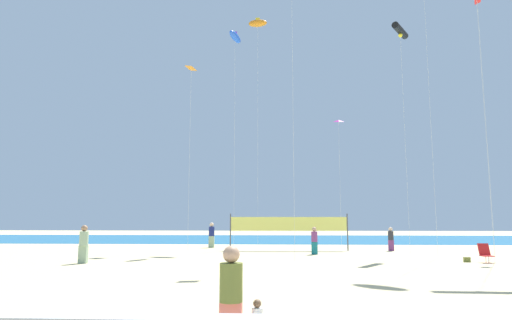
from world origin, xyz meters
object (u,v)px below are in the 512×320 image
kite_orange_diamond (192,69)px  mother_figure (231,294)px  beachgoer_sage_shirt (84,243)px  kite_magenta_diamond (339,122)px  kite_orange_inflatable (258,24)px  beach_handbag (467,260)px  beachgoer_charcoal_shirt (391,238)px  beachgoer_plum_shirt (314,240)px  kite_blue_inflatable (235,37)px  kite_black_tube (400,31)px  kite_red_diamond (478,14)px  beachgoer_navy_shirt (212,234)px  folding_beach_chair (485,253)px  volleyball_net (289,225)px

kite_orange_diamond → mother_figure: bearing=-76.5°
beachgoer_sage_shirt → kite_magenta_diamond: 20.44m
kite_orange_inflatable → beachgoer_sage_shirt: bearing=-121.7°
beach_handbag → kite_magenta_diamond: 15.06m
beachgoer_charcoal_shirt → beachgoer_sage_shirt: size_ratio=0.86×
beachgoer_plum_shirt → beach_handbag: bearing=106.2°
kite_blue_inflatable → kite_orange_inflatable: kite_orange_inflatable is taller
mother_figure → kite_black_tube: size_ratio=0.11×
kite_orange_diamond → kite_magenta_diamond: size_ratio=1.34×
beachgoer_plum_shirt → kite_orange_inflatable: bearing=-103.1°
beachgoer_charcoal_shirt → kite_blue_inflatable: bearing=84.3°
beachgoer_plum_shirt → kite_black_tube: kite_black_tube is taller
kite_orange_inflatable → kite_magenta_diamond: kite_orange_inflatable is taller
kite_orange_diamond → kite_magenta_diamond: 11.67m
beachgoer_sage_shirt → kite_orange_inflatable: (7.57, 12.27, 16.32)m
beachgoer_plum_shirt → kite_red_diamond: bearing=147.7°
beachgoer_navy_shirt → folding_beach_chair: size_ratio=2.02×
kite_red_diamond → kite_magenta_diamond: (-8.67, 4.79, -6.12)m
beachgoer_plum_shirt → beachgoer_charcoal_shirt: bearing=168.3°
beachgoer_navy_shirt → kite_blue_inflatable: 14.25m
beachgoer_navy_shirt → volleyball_net: size_ratio=0.23×
beachgoer_charcoal_shirt → kite_magenta_diamond: size_ratio=0.16×
kite_magenta_diamond → kite_blue_inflatable: bearing=-157.1°
kite_blue_inflatable → kite_magenta_diamond: kite_blue_inflatable is taller
beachgoer_charcoal_shirt → beachgoer_navy_shirt: 12.42m
beachgoer_navy_shirt → beach_handbag: (13.91, -9.96, -0.84)m
beachgoer_navy_shirt → kite_red_diamond: size_ratio=0.11×
kite_red_diamond → kite_orange_diamond: 19.60m
kite_magenta_diamond → beachgoer_charcoal_shirt: bearing=-54.4°
beach_handbag → kite_orange_inflatable: 22.83m
volleyball_net → kite_red_diamond: kite_red_diamond is taller
mother_figure → kite_blue_inflatable: size_ratio=0.11×
mother_figure → beachgoer_navy_shirt: size_ratio=0.91×
beachgoer_navy_shirt → kite_orange_inflatable: 16.66m
kite_black_tube → kite_magenta_diamond: (-3.36, 5.51, -4.75)m
kite_blue_inflatable → kite_orange_inflatable: bearing=63.1°
volleyball_net → kite_blue_inflatable: size_ratio=0.50×
beachgoer_navy_shirt → volleyball_net: volleyball_net is taller
beach_handbag → kite_black_tube: size_ratio=0.02×
beachgoer_plum_shirt → kite_orange_diamond: kite_orange_diamond is taller
folding_beach_chair → kite_blue_inflatable: kite_blue_inflatable is taller
kite_orange_inflatable → kite_orange_diamond: (-4.51, -3.21, -4.74)m
beachgoer_sage_shirt → beachgoer_charcoal_shirt: bearing=-151.0°
beach_handbag → kite_orange_inflatable: size_ratio=0.02×
kite_blue_inflatable → kite_black_tube: 11.25m
kite_black_tube → beachgoer_navy_shirt: bearing=160.9°
kite_orange_diamond → folding_beach_chair: bearing=-25.8°
beach_handbag → kite_blue_inflatable: kite_blue_inflatable is taller
beachgoer_plum_shirt → kite_orange_diamond: bearing=-64.4°
mother_figure → kite_orange_inflatable: size_ratio=0.09×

